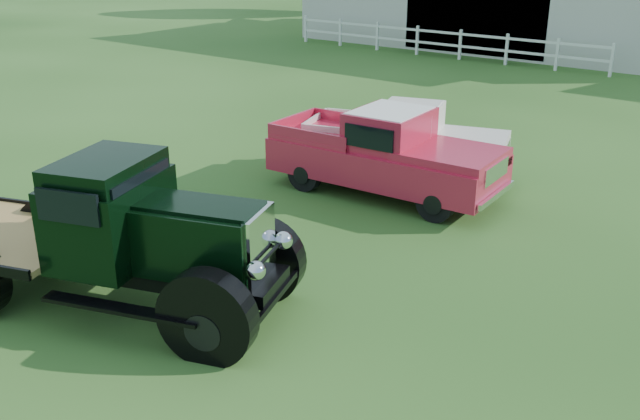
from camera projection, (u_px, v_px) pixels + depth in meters
The scene contains 5 objects.
ground at pixel (259, 298), 10.36m from camera, with size 120.00×120.00×0.00m, color #204415.
fence_rail at pixel (438, 42), 29.42m from camera, with size 14.20×0.16×1.20m, color white, non-canonical shape.
vintage_flatbed at pixel (106, 233), 9.85m from camera, with size 5.49×2.17×2.17m, color black, non-canonical shape.
red_pickup at pixel (385, 152), 14.13m from camera, with size 4.81×1.85×1.76m, color #BC1F3B, non-canonical shape.
white_pickup at pixel (405, 143), 14.98m from camera, with size 4.32×1.67×1.59m, color silver, non-canonical shape.
Camera 1 is at (6.26, -6.74, 5.02)m, focal length 40.00 mm.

